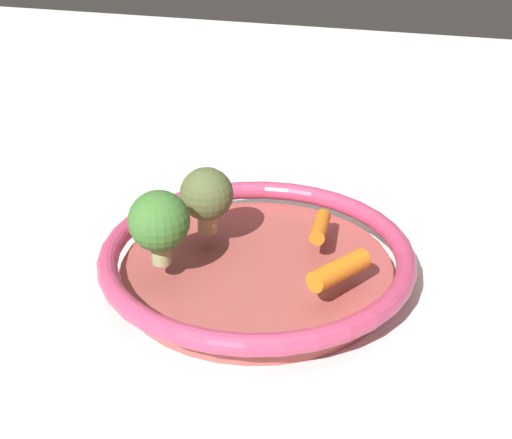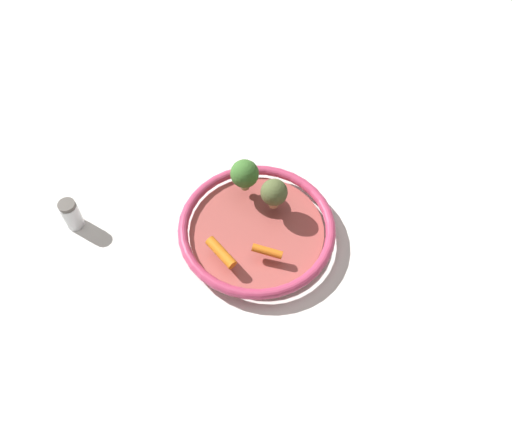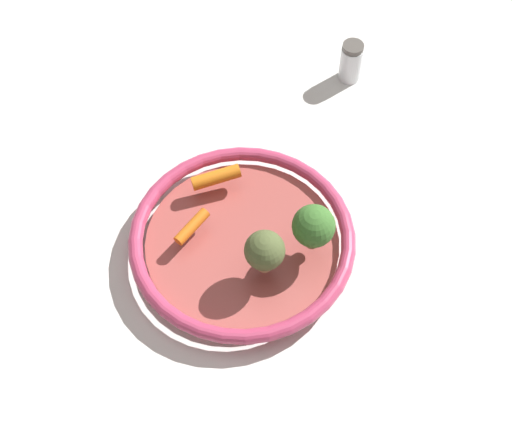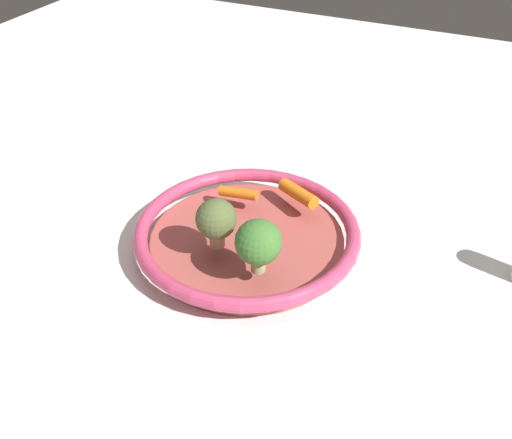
% 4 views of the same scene
% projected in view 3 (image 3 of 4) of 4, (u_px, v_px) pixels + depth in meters
% --- Properties ---
extents(ground_plane, '(1.97, 1.97, 0.00)m').
position_uv_depth(ground_plane, '(242.00, 250.00, 0.99)').
color(ground_plane, silver).
extents(serving_bowl, '(0.30, 0.30, 0.04)m').
position_uv_depth(serving_bowl, '(242.00, 242.00, 0.97)').
color(serving_bowl, '#A84C47').
rests_on(serving_bowl, ground_plane).
extents(baby_carrot_left, '(0.06, 0.02, 0.02)m').
position_uv_depth(baby_carrot_left, '(192.00, 227.00, 0.95)').
color(baby_carrot_left, orange).
rests_on(baby_carrot_left, serving_bowl).
extents(baby_carrot_center, '(0.07, 0.05, 0.02)m').
position_uv_depth(baby_carrot_center, '(216.00, 177.00, 0.99)').
color(baby_carrot_center, orange).
rests_on(baby_carrot_center, serving_bowl).
extents(broccoli_floret_large, '(0.05, 0.05, 0.06)m').
position_uv_depth(broccoli_floret_large, '(265.00, 251.00, 0.90)').
color(broccoli_floret_large, tan).
rests_on(broccoli_floret_large, serving_bowl).
extents(broccoli_floret_small, '(0.05, 0.05, 0.07)m').
position_uv_depth(broccoli_floret_small, '(314.00, 226.00, 0.91)').
color(broccoli_floret_small, tan).
rests_on(broccoli_floret_small, serving_bowl).
extents(salt_shaker, '(0.03, 0.03, 0.07)m').
position_uv_depth(salt_shaker, '(351.00, 62.00, 1.13)').
color(salt_shaker, silver).
rests_on(salt_shaker, ground_plane).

